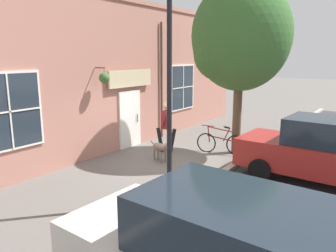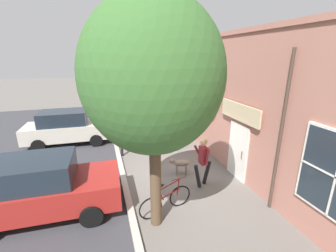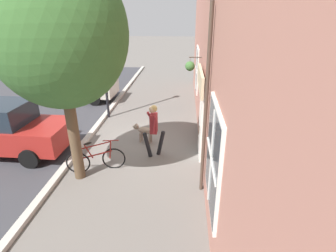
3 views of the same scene
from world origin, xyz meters
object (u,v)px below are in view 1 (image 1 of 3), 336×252
parked_car_mid_block (325,151)px  street_lamp (169,45)px  pedestrian_walking (166,122)px  leaning_bicycle (221,143)px  dog_on_leash (161,147)px  street_tree_by_curb (238,38)px

parked_car_mid_block → street_lamp: bearing=-127.7°
pedestrian_walking → parked_car_mid_block: 5.09m
leaning_bicycle → street_lamp: street_lamp is taller
leaning_bicycle → parked_car_mid_block: 3.62m
leaning_bicycle → street_lamp: (0.84, -4.33, 3.16)m
leaning_bicycle → parked_car_mid_block: bearing=-15.2°
pedestrian_walking → parked_car_mid_block: pedestrian_walking is taller
dog_on_leash → leaning_bicycle: leaning_bicycle is taller
parked_car_mid_block → street_lamp: (-2.62, -3.39, 2.66)m
pedestrian_walking → street_lamp: size_ratio=0.32×
pedestrian_walking → leaning_bicycle: 2.04m
leaning_bicycle → street_lamp: size_ratio=0.31×
street_tree_by_curb → street_lamp: street_tree_by_curb is taller
pedestrian_walking → street_lamp: (2.47, -3.34, 2.45)m
dog_on_leash → street_lamp: size_ratio=0.18×
leaning_bicycle → dog_on_leash: bearing=-120.2°
dog_on_leash → leaning_bicycle: 2.28m
street_tree_by_curb → parked_car_mid_block: bearing=-21.7°
street_lamp → pedestrian_walking: bearing=126.5°
dog_on_leash → street_tree_by_curb: street_tree_by_curb is taller
parked_car_mid_block → street_lamp: size_ratio=0.79×
street_tree_by_curb → pedestrian_walking: bearing=-146.4°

